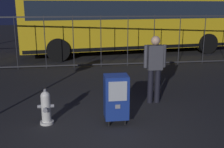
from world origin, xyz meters
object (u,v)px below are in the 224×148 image
Objects in this scene: bus_near at (130,19)px; fire_hydrant at (46,108)px; newspaper_box_primary at (116,97)px; pedestrian at (155,66)px; bus_far at (137,15)px.

fire_hydrant is at bearing -120.15° from bus_near.
pedestrian is at bearing 43.84° from newspaper_box_primary.
bus_far is (3.47, 13.00, 1.14)m from newspaper_box_primary.
bus_far is (2.35, 11.93, 0.76)m from pedestrian.
newspaper_box_primary is 0.10× the size of bus_far.
pedestrian reaches higher than fire_hydrant.
fire_hydrant is 0.73× the size of newspaper_box_primary.
fire_hydrant is 0.45× the size of pedestrian.
newspaper_box_primary is (1.43, -0.16, 0.22)m from fire_hydrant.
bus_far reaches higher than newspaper_box_primary.
newspaper_box_primary is 1.59m from pedestrian.
bus_near and bus_far have the same top height.
bus_near is (3.41, 8.11, 1.36)m from fire_hydrant.
newspaper_box_primary reaches higher than fire_hydrant.
bus_near is at bearing -100.70° from bus_far.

